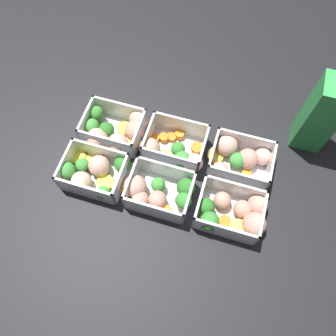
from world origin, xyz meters
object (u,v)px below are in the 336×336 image
container_near_right (235,213)px  juice_carton (321,115)px  container_far_left (116,131)px  container_near_center (157,192)px  container_near_left (94,172)px  container_far_right (237,159)px  container_far_center (174,150)px

container_near_right → juice_carton: (0.12, 0.24, 0.07)m
container_far_left → container_near_right: bearing=-20.7°
container_near_center → container_near_left: bearing=178.2°
container_far_right → container_far_left: bearing=-177.9°
juice_carton → container_far_center: bearing=-154.9°
container_far_right → container_near_right: bearing=-81.2°
container_near_center → container_far_left: same height
container_near_center → juice_carton: bearing=39.8°
juice_carton → container_near_left: bearing=-151.6°
container_near_center → container_far_right: bearing=41.0°
container_near_center → container_far_left: (-0.14, 0.12, 0.00)m
container_near_left → container_near_right: 0.31m
container_near_right → container_far_left: (-0.30, 0.11, 0.00)m
container_far_center → juice_carton: juice_carton is taller
container_near_right → container_far_center: bearing=147.0°
juice_carton → container_far_right: bearing=-141.5°
container_near_center → container_far_right: same height
juice_carton → container_near_right: bearing=-117.3°
container_near_left → container_far_center: 0.18m
container_near_left → container_far_right: size_ratio=1.04×
container_far_right → juice_carton: (0.14, 0.11, 0.07)m
container_near_center → container_far_left: bearing=139.5°
container_near_left → container_near_right: (0.31, -0.00, 0.00)m
container_far_center → container_far_right: 0.14m
container_far_left → container_far_right: (0.28, 0.01, -0.00)m
container_far_center → juice_carton: 0.32m
juice_carton → container_far_left: bearing=-163.8°
container_near_center → container_far_left: 0.18m
container_near_left → container_far_right: (0.29, 0.12, -0.00)m
container_near_left → container_near_center: 0.15m
container_near_right → container_far_right: same height
container_near_left → container_far_center: (0.15, 0.10, -0.00)m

